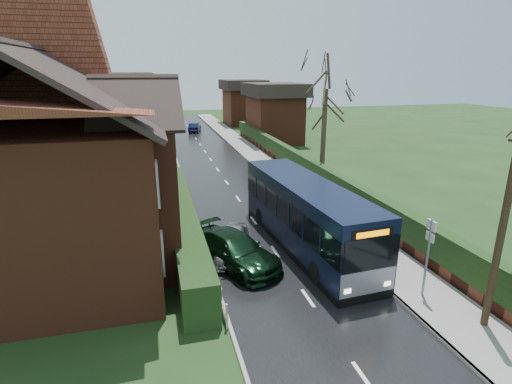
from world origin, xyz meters
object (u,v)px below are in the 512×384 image
object	(u,v)px
bus_stop_sign	(429,247)
bus	(306,216)
telegraph_pole	(501,234)
car_silver	(233,243)
brick_house	(65,155)
car_green	(234,250)

from	to	relation	value
bus_stop_sign	bus	bearing A→B (deg)	117.81
telegraph_pole	bus	bearing A→B (deg)	125.59
bus_stop_sign	telegraph_pole	size ratio (longest dim) A/B	0.47
car_silver	bus	bearing A→B (deg)	16.87
bus	brick_house	bearing A→B (deg)	161.76
bus_stop_sign	telegraph_pole	bearing A→B (deg)	-65.88
bus	car_green	distance (m)	3.78
brick_house	bus	bearing A→B (deg)	-14.10
brick_house	bus_stop_sign	size ratio (longest dim) A/B	4.80
brick_house	bus	size ratio (longest dim) A/B	1.42
car_silver	brick_house	bearing A→B (deg)	172.53
car_silver	telegraph_pole	distance (m)	10.11
bus	telegraph_pole	xyz separation A→B (m)	(3.28, -7.20, 1.73)
car_silver	telegraph_pole	world-z (taller)	telegraph_pole
brick_house	car_green	xyz separation A→B (m)	(6.70, -3.55, -3.69)
car_green	brick_house	bearing A→B (deg)	125.74
brick_house	car_silver	distance (m)	8.22
brick_house	bus_stop_sign	bearing A→B (deg)	-31.41
bus	car_silver	distance (m)	3.58
bus	telegraph_pole	distance (m)	8.10
car_green	bus_stop_sign	bearing A→B (deg)	-61.31
brick_house	telegraph_pole	world-z (taller)	brick_house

